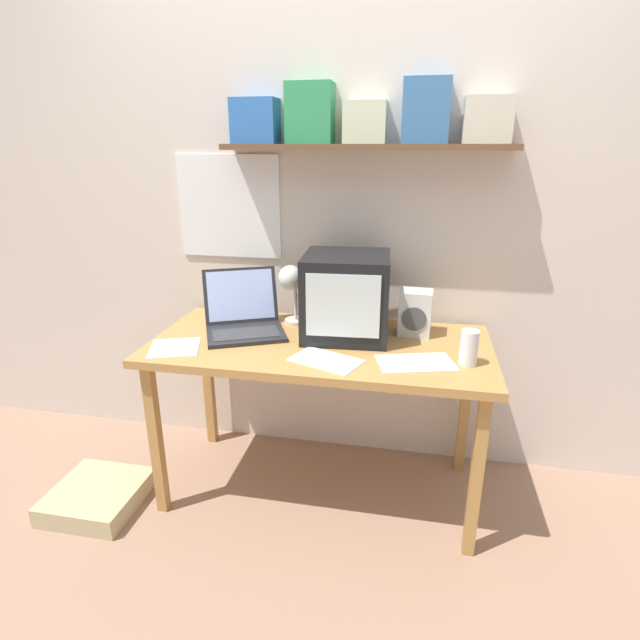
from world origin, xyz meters
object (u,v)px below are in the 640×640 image
(corner_desk, at_px, (320,357))
(crt_monitor, at_px, (346,296))
(loose_paper_near_monitor, at_px, (175,348))
(floor_cushion, at_px, (97,496))
(juice_glass, at_px, (469,350))
(loose_paper_near_laptop, at_px, (326,360))
(laptop, at_px, (243,316))
(desk_lamp, at_px, (291,283))
(space_heater, at_px, (415,313))
(printed_handout, at_px, (416,363))

(corner_desk, distance_m, crt_monitor, 0.29)
(loose_paper_near_monitor, xyz_separation_m, floor_cushion, (-0.39, -0.13, -0.71))
(juice_glass, height_order, loose_paper_near_laptop, juice_glass)
(laptop, height_order, desk_lamp, desk_lamp)
(corner_desk, distance_m, space_heater, 0.47)
(laptop, distance_m, loose_paper_near_monitor, 0.34)
(juice_glass, bearing_deg, space_heater, 124.99)
(space_heater, relative_size, loose_paper_near_laptop, 0.65)
(laptop, bearing_deg, corner_desk, -36.45)
(juice_glass, relative_size, loose_paper_near_laptop, 0.45)
(floor_cushion, bearing_deg, loose_paper_near_laptop, 6.96)
(floor_cushion, bearing_deg, juice_glass, 7.16)
(loose_paper_near_laptop, bearing_deg, corner_desk, 107.77)
(desk_lamp, xyz_separation_m, floor_cushion, (-0.81, -0.49, -0.92))
(juice_glass, xyz_separation_m, loose_paper_near_laptop, (-0.54, -0.07, -0.06))
(desk_lamp, xyz_separation_m, space_heater, (0.56, 0.01, -0.11))
(desk_lamp, bearing_deg, space_heater, 5.30)
(space_heater, xyz_separation_m, printed_handout, (0.01, -0.32, -0.10))
(loose_paper_near_monitor, bearing_deg, desk_lamp, 40.22)
(loose_paper_near_monitor, relative_size, floor_cushion, 0.68)
(laptop, relative_size, desk_lamp, 1.56)
(laptop, relative_size, juice_glass, 3.28)
(crt_monitor, relative_size, space_heater, 1.93)
(corner_desk, relative_size, desk_lamp, 4.96)
(corner_desk, xyz_separation_m, printed_handout, (0.41, -0.15, 0.07))
(corner_desk, bearing_deg, juice_glass, -11.29)
(desk_lamp, bearing_deg, loose_paper_near_laptop, -53.40)
(desk_lamp, distance_m, floor_cushion, 1.31)
(loose_paper_near_laptop, height_order, floor_cushion, loose_paper_near_laptop)
(corner_desk, height_order, printed_handout, printed_handout)
(space_heater, height_order, printed_handout, space_heater)
(loose_paper_near_laptop, bearing_deg, printed_handout, 7.58)
(space_heater, distance_m, loose_paper_near_monitor, 1.05)
(floor_cushion, bearing_deg, crt_monitor, 21.66)
(laptop, distance_m, printed_handout, 0.81)
(desk_lamp, bearing_deg, printed_handout, -24.35)
(loose_paper_near_laptop, bearing_deg, floor_cushion, -173.04)
(laptop, height_order, space_heater, laptop)
(laptop, distance_m, floor_cushion, 1.06)
(crt_monitor, relative_size, floor_cushion, 1.01)
(corner_desk, distance_m, printed_handout, 0.44)
(space_heater, xyz_separation_m, floor_cushion, (-1.37, -0.50, -0.81))
(space_heater, relative_size, printed_handout, 0.61)
(laptop, height_order, juice_glass, laptop)
(desk_lamp, distance_m, printed_handout, 0.69)
(laptop, bearing_deg, desk_lamp, -0.83)
(space_heater, bearing_deg, crt_monitor, -163.19)
(crt_monitor, bearing_deg, loose_paper_near_laptop, -100.28)
(juice_glass, relative_size, printed_handout, 0.42)
(printed_handout, height_order, floor_cushion, printed_handout)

